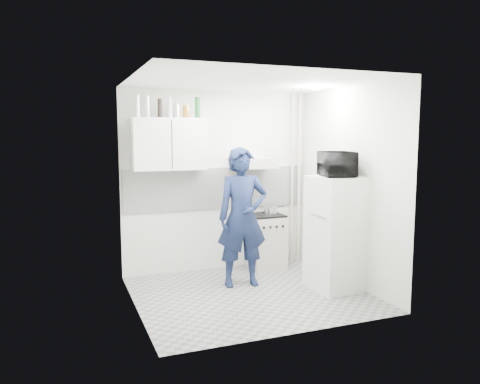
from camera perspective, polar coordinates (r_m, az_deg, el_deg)
name	(u,v)px	position (r m, az deg, el deg)	size (l,w,h in m)	color
floor	(250,294)	(5.96, 1.26, -12.33)	(2.80, 2.80, 0.00)	gray
ceiling	(251,81)	(5.67, 1.33, 13.34)	(2.80, 2.80, 0.00)	white
wall_back	(218,181)	(6.83, -2.74, 1.32)	(2.80, 2.80, 0.00)	silver
wall_left	(134,196)	(5.30, -12.83, -0.48)	(2.60, 2.60, 0.00)	silver
wall_right	(348,186)	(6.34, 13.06, 0.71)	(2.60, 2.60, 0.00)	silver
person	(242,217)	(6.09, 0.29, -3.09)	(0.66, 0.43, 1.82)	#121C39
stove	(266,242)	(7.00, 3.19, -6.11)	(0.49, 0.49, 0.78)	#B9B4A1
fridge	(336,233)	(6.11, 11.57, -4.93)	(0.60, 0.60, 1.45)	silver
stove_top	(266,215)	(6.92, 3.21, -2.83)	(0.47, 0.47, 0.03)	black
saucepan	(270,210)	(6.98, 3.71, -2.16)	(0.20, 0.20, 0.11)	silver
microwave	(337,164)	(5.99, 11.78, 3.36)	(0.38, 0.56, 0.31)	black
bottle_a	(137,106)	(6.36, -12.40, 10.18)	(0.07, 0.07, 0.29)	silver
bottle_b	(147,107)	(6.39, -11.25, 10.13)	(0.07, 0.07, 0.28)	silver
bottle_c	(160,108)	(6.42, -9.75, 10.04)	(0.06, 0.06, 0.25)	black
bottle_d	(170,107)	(6.45, -8.54, 10.17)	(0.06, 0.06, 0.28)	#B2B7BC
canister_a	(177,111)	(6.47, -7.69, 9.77)	(0.08, 0.08, 0.19)	silver
canister_b	(186,112)	(6.50, -6.58, 9.68)	(0.09, 0.09, 0.17)	brown
bottle_e	(198,108)	(6.54, -5.20, 10.20)	(0.07, 0.07, 0.29)	#144C1E
upper_cabinet	(169,144)	(6.43, -8.64, 5.80)	(1.00, 0.35, 0.70)	silver
range_hood	(253,163)	(6.74, 1.56, 3.54)	(0.60, 0.50, 0.14)	#B9B4A1
backsplash	(218,188)	(6.83, -2.70, 0.47)	(2.74, 0.03, 0.60)	white
pipe_a	(299,179)	(7.28, 7.21, 1.61)	(0.05, 0.05, 2.60)	#B9B4A1
pipe_b	(292,179)	(7.22, 6.37, 1.58)	(0.04, 0.04, 2.60)	#B9B4A1
ceiling_spot_fixture	(316,89)	(6.29, 9.24, 12.34)	(0.10, 0.10, 0.02)	white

